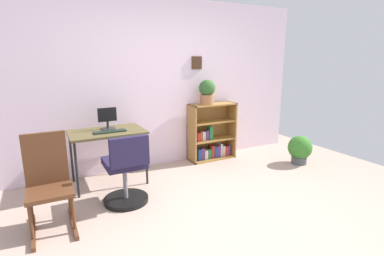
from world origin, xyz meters
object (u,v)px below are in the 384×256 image
at_px(rocking_chair, 48,182).
at_px(potted_plant_floor, 300,149).
at_px(desk, 107,135).
at_px(bookshelf_low, 210,135).
at_px(potted_plant_on_shelf, 207,92).
at_px(monitor, 107,119).
at_px(keyboard, 110,132).
at_px(office_chair, 126,174).

bearing_deg(rocking_chair, potted_plant_floor, 1.99).
height_order(desk, bookshelf_low, bookshelf_low).
bearing_deg(desk, potted_plant_on_shelf, 6.25).
height_order(monitor, rocking_chair, monitor).
bearing_deg(keyboard, potted_plant_floor, -11.45).
distance_m(potted_plant_on_shelf, potted_plant_floor, 1.75).
xyz_separation_m(desk, potted_plant_floor, (2.87, -0.67, -0.42)).
height_order(keyboard, potted_plant_floor, keyboard).
distance_m(monitor, office_chair, 0.93).
xyz_separation_m(desk, office_chair, (0.04, -0.70, -0.30)).
xyz_separation_m(monitor, potted_plant_floor, (2.83, -0.76, -0.62)).
distance_m(bookshelf_low, potted_plant_floor, 1.46).
xyz_separation_m(keyboard, bookshelf_low, (1.71, 0.33, -0.33)).
bearing_deg(potted_plant_floor, potted_plant_on_shelf, 145.46).
bearing_deg(potted_plant_on_shelf, desk, -173.75).
bearing_deg(desk, rocking_chair, -133.37).
height_order(potted_plant_on_shelf, potted_plant_floor, potted_plant_on_shelf).
height_order(keyboard, potted_plant_on_shelf, potted_plant_on_shelf).
relative_size(office_chair, potted_plant_on_shelf, 2.18).
distance_m(desk, keyboard, 0.12).
relative_size(office_chair, bookshelf_low, 0.91).
bearing_deg(potted_plant_on_shelf, monitor, -176.81).
height_order(keyboard, office_chair, office_chair).
distance_m(desk, monitor, 0.22).
relative_size(office_chair, rocking_chair, 0.90).
relative_size(desk, rocking_chair, 1.00).
xyz_separation_m(desk, monitor, (0.04, 0.09, 0.20)).
bearing_deg(office_chair, keyboard, 91.99).
bearing_deg(desk, monitor, 68.04).
bearing_deg(keyboard, office_chair, -88.01).
relative_size(desk, keyboard, 2.35).
height_order(office_chair, rocking_chair, rocking_chair).
bearing_deg(monitor, desk, -111.96).
distance_m(keyboard, potted_plant_floor, 2.94).
bearing_deg(bookshelf_low, keyboard, -169.24).
height_order(desk, potted_plant_floor, desk).
bearing_deg(desk, potted_plant_floor, -13.18).
distance_m(monitor, bookshelf_low, 1.76).
xyz_separation_m(desk, bookshelf_low, (1.73, 0.23, -0.26)).
relative_size(desk, office_chair, 1.12).
xyz_separation_m(office_chair, potted_plant_on_shelf, (1.59, 0.88, 0.77)).
xyz_separation_m(monitor, rocking_chair, (-0.79, -0.89, -0.39)).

